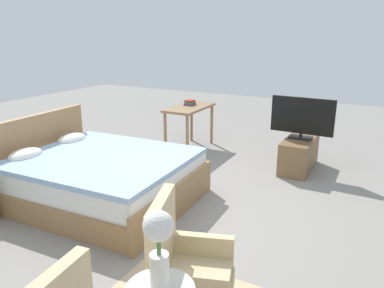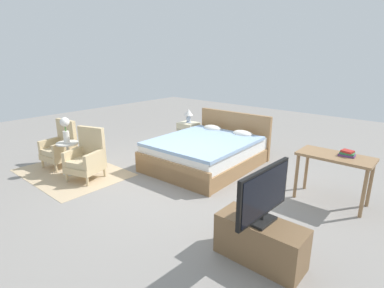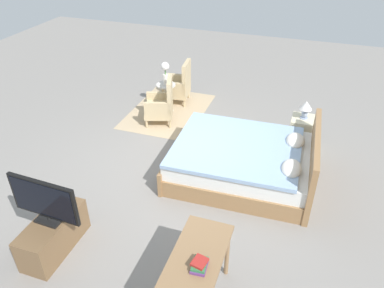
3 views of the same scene
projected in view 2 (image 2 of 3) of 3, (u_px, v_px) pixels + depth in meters
name	position (u px, v px, depth m)	size (l,w,h in m)	color
ground_plane	(183.00, 184.00, 5.25)	(16.00, 16.00, 0.00)	gray
floor_rug	(73.00, 172.00, 5.76)	(2.10, 1.50, 0.01)	tan
bed	(207.00, 152.00, 6.04)	(1.82, 2.24, 0.96)	#997047
armchair_by_window_left	(61.00, 148.00, 6.00)	(0.60, 0.60, 0.92)	#CCB284
armchair_by_window_right	(87.00, 158.00, 5.39)	(0.68, 0.68, 0.92)	#CCB284
side_table	(69.00, 154.00, 5.62)	(0.40, 0.40, 0.61)	beige
flower_vase	(65.00, 127.00, 5.47)	(0.17, 0.17, 0.48)	silver
nightstand	(189.00, 134.00, 7.35)	(0.44, 0.41, 0.59)	beige
table_lamp	(188.00, 114.00, 7.20)	(0.22, 0.22, 0.33)	#9EADC6
tv_stand	(260.00, 241.00, 3.24)	(0.96, 0.40, 0.48)	brown
tv_flatscreen	(264.00, 194.00, 3.08)	(0.21, 0.91, 0.61)	black
vanity_desk	(335.00, 162.00, 4.44)	(1.04, 0.52, 0.76)	#8E6B47
book_stack	(347.00, 153.00, 4.36)	(0.23, 0.16, 0.09)	#66387A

